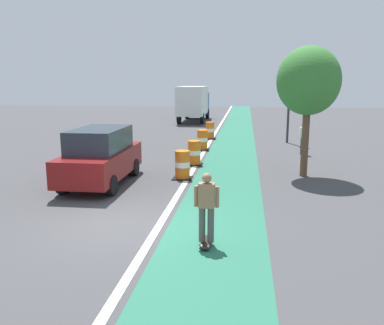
{
  "coord_description": "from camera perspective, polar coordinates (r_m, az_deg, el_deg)",
  "views": [
    {
      "loc": [
        3.06,
        -9.57,
        3.68
      ],
      "look_at": [
        1.37,
        3.02,
        1.1
      ],
      "focal_mm": 37.48,
      "sensor_mm": 36.0,
      "label": 1
    }
  ],
  "objects": [
    {
      "name": "ground_plane",
      "position": [
        10.7,
        -9.59,
        -8.8
      ],
      "size": [
        100.0,
        100.0,
        0.0
      ],
      "primitive_type": "plane",
      "color": "#424244"
    },
    {
      "name": "bike_lane_strip",
      "position": [
        21.89,
        5.81,
        1.75
      ],
      "size": [
        2.5,
        80.0,
        0.01
      ],
      "primitive_type": "cube",
      "color": "#286B51",
      "rests_on": "ground"
    },
    {
      "name": "lane_divider_stripe",
      "position": [
        21.99,
        1.89,
        1.85
      ],
      "size": [
        0.2,
        80.0,
        0.01
      ],
      "primitive_type": "cube",
      "color": "silver",
      "rests_on": "ground"
    },
    {
      "name": "skateboarder_on_lane",
      "position": [
        9.06,
        2.08,
        -6.31
      ],
      "size": [
        0.57,
        0.8,
        1.69
      ],
      "color": "black",
      "rests_on": "ground"
    },
    {
      "name": "parked_suv_nearest",
      "position": [
        14.81,
        -12.87,
        0.9
      ],
      "size": [
        1.95,
        4.62,
        2.04
      ],
      "color": "maroon",
      "rests_on": "ground"
    },
    {
      "name": "traffic_barrel_front",
      "position": [
        15.33,
        -1.37,
        -0.37
      ],
      "size": [
        0.73,
        0.73,
        1.09
      ],
      "color": "orange",
      "rests_on": "ground"
    },
    {
      "name": "traffic_barrel_mid",
      "position": [
        17.89,
        0.32,
        1.35
      ],
      "size": [
        0.73,
        0.73,
        1.09
      ],
      "color": "orange",
      "rests_on": "ground"
    },
    {
      "name": "traffic_barrel_back",
      "position": [
        21.88,
        1.47,
        3.21
      ],
      "size": [
        0.73,
        0.73,
        1.09
      ],
      "color": "orange",
      "rests_on": "ground"
    },
    {
      "name": "traffic_barrel_far",
      "position": [
        26.2,
        2.57,
        4.57
      ],
      "size": [
        0.73,
        0.73,
        1.09
      ],
      "color": "orange",
      "rests_on": "ground"
    },
    {
      "name": "delivery_truck_down_block",
      "position": [
        37.52,
        0.24,
        8.68
      ],
      "size": [
        2.39,
        7.61,
        3.23
      ],
      "color": "silver",
      "rests_on": "ground"
    },
    {
      "name": "traffic_light_corner",
      "position": [
        24.92,
        13.75,
        10.75
      ],
      "size": [
        0.41,
        0.32,
        5.1
      ],
      "color": "#2D2D2D",
      "rests_on": "ground"
    },
    {
      "name": "pedestrian_crossing",
      "position": [
        21.13,
        15.49,
        3.4
      ],
      "size": [
        0.34,
        0.2,
        1.61
      ],
      "color": "#33333D",
      "rests_on": "ground"
    },
    {
      "name": "street_tree_sidewalk",
      "position": [
        16.08,
        16.24,
        10.99
      ],
      "size": [
        2.4,
        2.4,
        5.0
      ],
      "color": "brown",
      "rests_on": "ground"
    }
  ]
}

